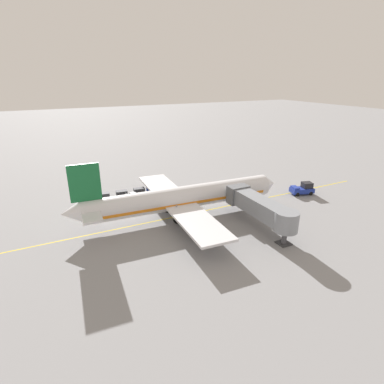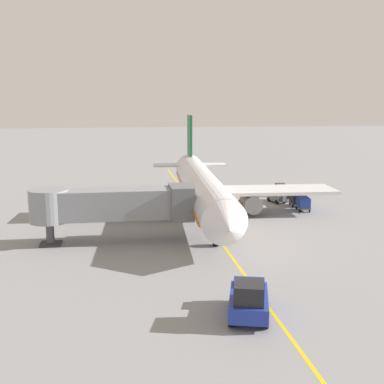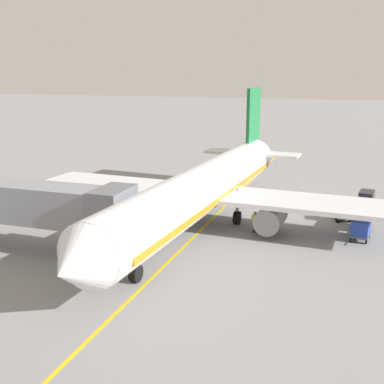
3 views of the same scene
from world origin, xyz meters
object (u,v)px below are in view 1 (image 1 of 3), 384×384
(baggage_cart_third_in_train, at_px, (122,194))
(baggage_cart_tail_end, at_px, (104,196))
(baggage_cart_second_in_train, at_px, (139,191))
(parked_airliner, at_px, (181,198))
(pushback_tractor, at_px, (303,189))
(ground_crew_wing_walker, at_px, (172,202))
(baggage_tug_lead, at_px, (130,197))
(jet_bridge, at_px, (261,207))
(baggage_cart_front, at_px, (152,189))

(baggage_cart_third_in_train, relative_size, baggage_cart_tail_end, 1.00)
(baggage_cart_second_in_train, bearing_deg, parked_airliner, 16.02)
(pushback_tractor, height_order, ground_crew_wing_walker, pushback_tractor)
(baggage_tug_lead, distance_m, baggage_cart_third_in_train, 2.08)
(baggage_tug_lead, bearing_deg, jet_bridge, 36.48)
(baggage_tug_lead, bearing_deg, baggage_cart_front, 107.44)
(baggage_cart_second_in_train, bearing_deg, pushback_tractor, 65.01)
(baggage_cart_front, relative_size, baggage_cart_third_in_train, 1.00)
(pushback_tractor, distance_m, baggage_cart_front, 29.93)
(baggage_tug_lead, bearing_deg, baggage_cart_third_in_train, -146.25)
(baggage_cart_tail_end, bearing_deg, baggage_cart_second_in_train, 86.95)
(baggage_tug_lead, bearing_deg, baggage_cart_tail_end, -113.98)
(parked_airliner, relative_size, ground_crew_wing_walker, 22.09)
(jet_bridge, relative_size, baggage_cart_second_in_train, 4.80)
(baggage_cart_second_in_train, xyz_separation_m, baggage_cart_third_in_train, (-0.08, -3.43, 0.00))
(jet_bridge, bearing_deg, parked_airliner, -136.38)
(baggage_cart_tail_end, xyz_separation_m, ground_crew_wing_walker, (8.28, 10.35, 0.00))
(parked_airliner, xyz_separation_m, jet_bridge, (9.39, 8.95, 0.27))
(pushback_tractor, bearing_deg, parked_airliner, -93.34)
(baggage_cart_tail_end, bearing_deg, baggage_tug_lead, 66.02)
(parked_airliner, distance_m, jet_bridge, 12.97)
(baggage_cart_tail_end, bearing_deg, pushback_tractor, 68.77)
(jet_bridge, xyz_separation_m, baggage_cart_tail_end, (-21.89, -19.20, -2.51))
(baggage_cart_second_in_train, bearing_deg, jet_bridge, 30.00)
(jet_bridge, height_order, baggage_tug_lead, jet_bridge)
(baggage_cart_front, xyz_separation_m, baggage_cart_third_in_train, (-0.18, -6.04, 0.00))
(baggage_cart_front, xyz_separation_m, baggage_cart_second_in_train, (-0.10, -2.61, 0.00))
(jet_bridge, relative_size, baggage_cart_front, 4.80)
(parked_airliner, bearing_deg, pushback_tractor, 86.66)
(jet_bridge, xyz_separation_m, ground_crew_wing_walker, (-13.61, -8.86, -2.50))
(pushback_tractor, bearing_deg, baggage_cart_third_in_train, -112.77)
(jet_bridge, bearing_deg, baggage_cart_tail_end, -138.74)
(parked_airliner, distance_m, baggage_tug_lead, 12.24)
(baggage_cart_third_in_train, xyz_separation_m, baggage_cart_tail_end, (-0.28, -3.34, 0.00))
(ground_crew_wing_walker, bearing_deg, baggage_tug_lead, -137.02)
(jet_bridge, height_order, baggage_cart_second_in_train, jet_bridge)
(baggage_tug_lead, height_order, baggage_cart_second_in_train, baggage_tug_lead)
(pushback_tractor, distance_m, ground_crew_wing_walker, 26.35)
(ground_crew_wing_walker, bearing_deg, parked_airliner, -1.21)
(baggage_tug_lead, bearing_deg, ground_crew_wing_walker, 42.98)
(jet_bridge, xyz_separation_m, baggage_cart_second_in_train, (-21.53, -12.43, -2.51))
(parked_airliner, distance_m, baggage_cart_front, 12.28)
(ground_crew_wing_walker, bearing_deg, jet_bridge, 33.05)
(jet_bridge, relative_size, ground_crew_wing_walker, 8.42)
(parked_airliner, relative_size, baggage_cart_tail_end, 12.60)
(jet_bridge, bearing_deg, baggage_cart_third_in_train, -143.73)
(parked_airliner, bearing_deg, baggage_cart_tail_end, -140.64)
(parked_airliner, height_order, baggage_tug_lead, parked_airliner)
(baggage_cart_tail_end, bearing_deg, parked_airliner, 39.36)
(pushback_tractor, bearing_deg, baggage_cart_tail_end, -111.23)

